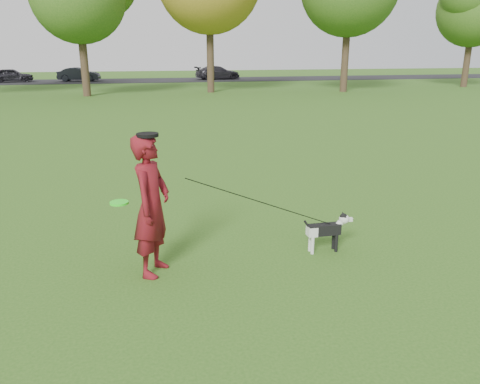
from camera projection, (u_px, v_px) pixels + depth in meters
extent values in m
plane|color=#285116|center=(226.00, 269.00, 6.31)|extent=(120.00, 120.00, 0.00)
cube|color=black|center=(146.00, 80.00, 43.65)|extent=(120.00, 7.00, 0.02)
imported|color=maroon|center=(152.00, 206.00, 5.95)|extent=(0.68, 0.80, 1.85)
cube|color=black|center=(324.00, 229.00, 6.75)|extent=(0.48, 0.15, 0.16)
cube|color=silver|center=(312.00, 231.00, 6.72)|extent=(0.13, 0.15, 0.14)
cylinder|color=silver|center=(313.00, 245.00, 6.73)|extent=(0.05, 0.05, 0.26)
cylinder|color=silver|center=(310.00, 243.00, 6.83)|extent=(0.05, 0.05, 0.26)
cylinder|color=black|center=(336.00, 243.00, 6.81)|extent=(0.05, 0.05, 0.26)
cylinder|color=black|center=(333.00, 240.00, 6.90)|extent=(0.05, 0.05, 0.26)
cylinder|color=silver|center=(338.00, 226.00, 6.79)|extent=(0.16, 0.10, 0.17)
sphere|color=silver|center=(344.00, 219.00, 6.78)|extent=(0.15, 0.15, 0.15)
sphere|color=black|center=(344.00, 217.00, 6.77)|extent=(0.11, 0.11, 0.11)
cube|color=silver|center=(349.00, 220.00, 6.80)|extent=(0.10, 0.06, 0.05)
sphere|color=black|center=(352.00, 219.00, 6.81)|extent=(0.03, 0.03, 0.03)
cone|color=black|center=(345.00, 215.00, 6.72)|extent=(0.05, 0.05, 0.06)
cone|color=black|center=(343.00, 213.00, 6.79)|extent=(0.05, 0.05, 0.06)
cylinder|color=black|center=(309.00, 227.00, 6.69)|extent=(0.17, 0.03, 0.22)
cylinder|color=black|center=(335.00, 225.00, 6.78)|extent=(0.11, 0.11, 0.02)
imported|color=black|center=(12.00, 75.00, 41.09)|extent=(3.65, 1.87, 1.19)
imported|color=black|center=(79.00, 74.00, 42.25)|extent=(3.80, 1.80, 1.20)
imported|color=black|center=(218.00, 73.00, 44.86)|extent=(4.50, 2.29, 1.25)
cylinder|color=#2AFF20|center=(119.00, 203.00, 5.77)|extent=(0.23, 0.23, 0.02)
cylinder|color=black|center=(147.00, 135.00, 5.68)|extent=(0.27, 0.27, 0.04)
cylinder|color=#38281C|center=(84.00, 61.00, 28.67)|extent=(0.48, 0.48, 4.20)
cylinder|color=#38281C|center=(210.00, 54.00, 31.13)|extent=(0.48, 0.48, 5.04)
cylinder|color=#38281C|center=(345.00, 55.00, 31.61)|extent=(0.48, 0.48, 4.83)
cylinder|color=#38281C|center=(467.00, 60.00, 35.87)|extent=(0.48, 0.48, 3.99)
sphere|color=#426B1E|center=(475.00, 3.00, 34.66)|extent=(5.32, 5.32, 5.32)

